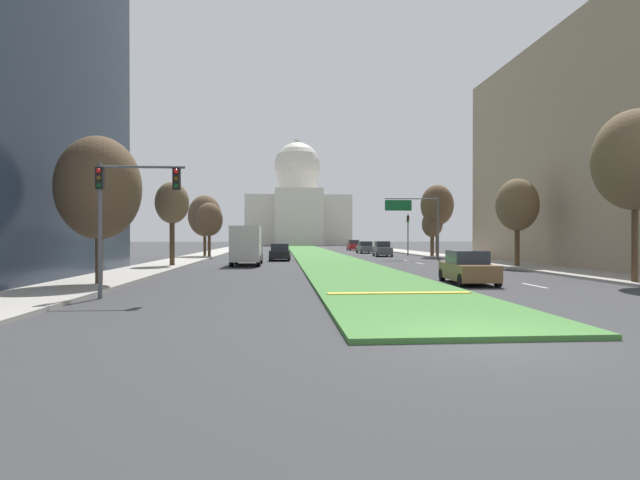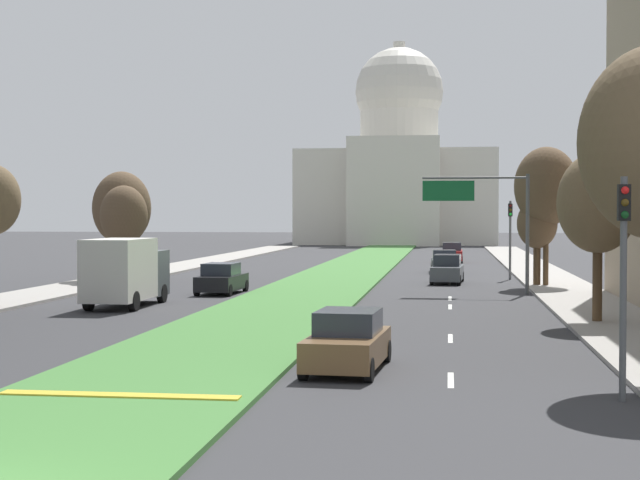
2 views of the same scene
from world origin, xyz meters
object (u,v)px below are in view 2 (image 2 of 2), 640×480
object	(u,v)px
traffic_light_near_right	(624,258)
street_tree_right_distant	(537,225)
street_tree_right_far	(546,187)
box_truck_delivery	(125,271)
street_tree_right_mid	(598,203)
sedan_distant	(447,270)
sedan_far_horizon	(444,262)
overhead_guide_sign	(487,208)
sedan_lead_stopped	(348,342)
capitol_building	(399,175)
traffic_light_far_right	(510,229)
sedan_very_far	(452,253)
sedan_midblock	(222,279)
street_tree_left_distant	(122,208)
street_tree_left_far	(124,216)

from	to	relation	value
traffic_light_near_right	street_tree_right_distant	bearing A→B (deg)	88.13
street_tree_right_far	box_truck_delivery	size ratio (longest dim) A/B	1.30
street_tree_right_mid	sedan_distant	distance (m)	23.35
box_truck_delivery	sedan_far_horizon	bearing A→B (deg)	62.84
overhead_guide_sign	sedan_distant	world-z (taller)	overhead_guide_sign
street_tree_right_mid	street_tree_right_far	size ratio (longest dim) A/B	0.82
box_truck_delivery	sedan_lead_stopped	bearing A→B (deg)	-54.38
street_tree_right_far	street_tree_right_distant	distance (m)	2.29
capitol_building	traffic_light_far_right	distance (m)	82.09
sedan_lead_stopped	sedan_very_far	size ratio (longest dim) A/B	0.99
sedan_far_horizon	street_tree_right_far	bearing A→B (deg)	-66.51
sedan_midblock	street_tree_left_distant	bearing A→B (deg)	135.00
overhead_guide_sign	street_tree_left_far	world-z (taller)	overhead_guide_sign
street_tree_right_mid	street_tree_left_far	distance (m)	32.28
traffic_light_far_right	sedan_far_horizon	bearing A→B (deg)	121.69
traffic_light_near_right	traffic_light_far_right	bearing A→B (deg)	90.00
street_tree_left_far	street_tree_right_distant	size ratio (longest dim) A/B	1.16
overhead_guide_sign	street_tree_right_mid	world-z (taller)	street_tree_right_mid
traffic_light_near_right	street_tree_right_distant	distance (m)	35.66
sedan_very_far	street_tree_right_distant	bearing A→B (deg)	-80.43
street_tree_right_far	box_truck_delivery	bearing A→B (deg)	-144.46
street_tree_left_distant	sedan_distant	size ratio (longest dim) A/B	1.51
sedan_lead_stopped	sedan_far_horizon	size ratio (longest dim) A/B	1.02
street_tree_left_far	sedan_midblock	size ratio (longest dim) A/B	1.37
capitol_building	street_tree_right_distant	bearing A→B (deg)	-81.75
street_tree_right_distant	sedan_very_far	bearing A→B (deg)	99.57
overhead_guide_sign	street_tree_left_far	bearing A→B (deg)	167.38
street_tree_right_far	street_tree_right_distant	bearing A→B (deg)	150.98
street_tree_left_far	street_tree_left_distant	xyz separation A→B (m)	(-0.76, 1.81, 0.48)
street_tree_right_mid	sedan_very_far	xyz separation A→B (m)	(-5.51, 48.81, -3.92)
street_tree_right_distant	sedan_far_horizon	distance (m)	14.88
street_tree_right_mid	capitol_building	bearing A→B (deg)	97.07
street_tree_right_distant	sedan_far_horizon	size ratio (longest dim) A/B	1.19
street_tree_right_distant	sedan_distant	bearing A→B (deg)	153.70
traffic_light_far_right	sedan_midblock	world-z (taller)	traffic_light_far_right
traffic_light_far_right	street_tree_left_far	bearing A→B (deg)	-164.20
capitol_building	traffic_light_near_right	bearing A→B (deg)	-84.65
capitol_building	sedan_very_far	size ratio (longest dim) A/B	6.60
traffic_light_far_right	street_tree_left_distant	distance (m)	25.37
sedan_midblock	capitol_building	bearing A→B (deg)	87.14
traffic_light_near_right	box_truck_delivery	world-z (taller)	traffic_light_near_right
street_tree_right_far	sedan_lead_stopped	bearing A→B (deg)	-104.86
sedan_midblock	sedan_distant	size ratio (longest dim) A/B	0.96
capitol_building	street_tree_right_mid	world-z (taller)	capitol_building
capitol_building	street_tree_right_far	world-z (taller)	capitol_building
sedan_lead_stopped	sedan_distant	distance (m)	34.73
street_tree_right_mid	street_tree_left_far	xyz separation A→B (m)	(-25.84, 19.34, -0.51)
street_tree_left_distant	box_truck_delivery	size ratio (longest dim) A/B	1.10
street_tree_right_distant	sedan_midblock	xyz separation A→B (m)	(-17.42, -7.09, -2.91)
street_tree_right_mid	sedan_lead_stopped	distance (m)	15.54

